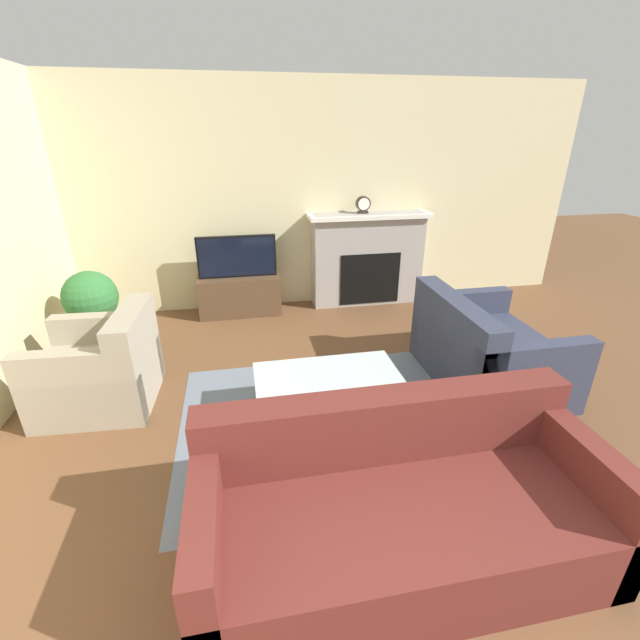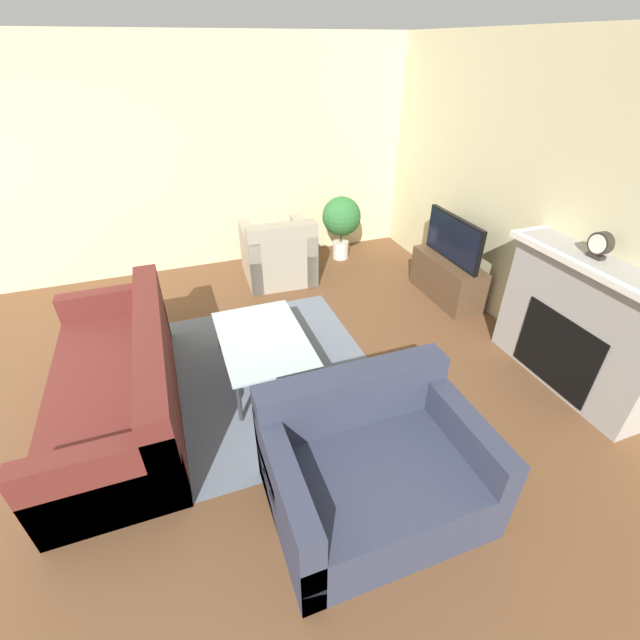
# 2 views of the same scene
# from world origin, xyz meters

# --- Properties ---
(wall_back) EXTENTS (7.85, 0.06, 2.70)m
(wall_back) POSITION_xyz_m (0.00, 5.15, 1.35)
(wall_back) COLOR beige
(wall_back) RESTS_ON ground_plane
(wall_left) EXTENTS (0.06, 8.12, 2.70)m
(wall_left) POSITION_xyz_m (-2.46, 2.56, 1.35)
(wall_left) COLOR beige
(wall_left) RESTS_ON ground_plane
(area_rug) EXTENTS (2.32, 1.94, 0.00)m
(area_rug) POSITION_xyz_m (0.10, 2.50, 0.00)
(area_rug) COLOR slate
(area_rug) RESTS_ON ground_plane
(fireplace) EXTENTS (1.54, 0.38, 1.18)m
(fireplace) POSITION_xyz_m (1.13, 4.95, 0.61)
(fireplace) COLOR #9E9993
(fireplace) RESTS_ON ground_plane
(tv_stand) EXTENTS (0.99, 0.38, 0.49)m
(tv_stand) POSITION_xyz_m (-0.53, 4.85, 0.24)
(tv_stand) COLOR brown
(tv_stand) RESTS_ON ground_plane
(tv) EXTENTS (0.93, 0.06, 0.50)m
(tv) POSITION_xyz_m (-0.53, 4.85, 0.74)
(tv) COLOR black
(tv) RESTS_ON tv_stand
(couch_sectional) EXTENTS (2.10, 0.90, 0.82)m
(couch_sectional) POSITION_xyz_m (0.23, 1.31, 0.29)
(couch_sectional) COLOR #5B231E
(couch_sectional) RESTS_ON ground_plane
(couch_loveseat) EXTENTS (0.98, 1.30, 0.82)m
(couch_loveseat) POSITION_xyz_m (1.61, 2.83, 0.29)
(couch_loveseat) COLOR #33384C
(couch_loveseat) RESTS_ON ground_plane
(armchair_by_window) EXTENTS (0.91, 0.87, 0.82)m
(armchair_by_window) POSITION_xyz_m (-1.69, 3.12, 0.30)
(armchair_by_window) COLOR #9E937F
(armchair_by_window) RESTS_ON ground_plane
(coffee_table) EXTENTS (1.12, 0.74, 0.39)m
(coffee_table) POSITION_xyz_m (0.10, 2.49, 0.36)
(coffee_table) COLOR #333338
(coffee_table) RESTS_ON ground_plane
(potted_plant) EXTENTS (0.52, 0.52, 0.87)m
(potted_plant) POSITION_xyz_m (-1.99, 4.10, 0.57)
(potted_plant) COLOR beige
(potted_plant) RESTS_ON ground_plane
(mantel_clock) EXTENTS (0.18, 0.07, 0.21)m
(mantel_clock) POSITION_xyz_m (1.04, 4.95, 1.28)
(mantel_clock) COLOR #28231E
(mantel_clock) RESTS_ON fireplace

